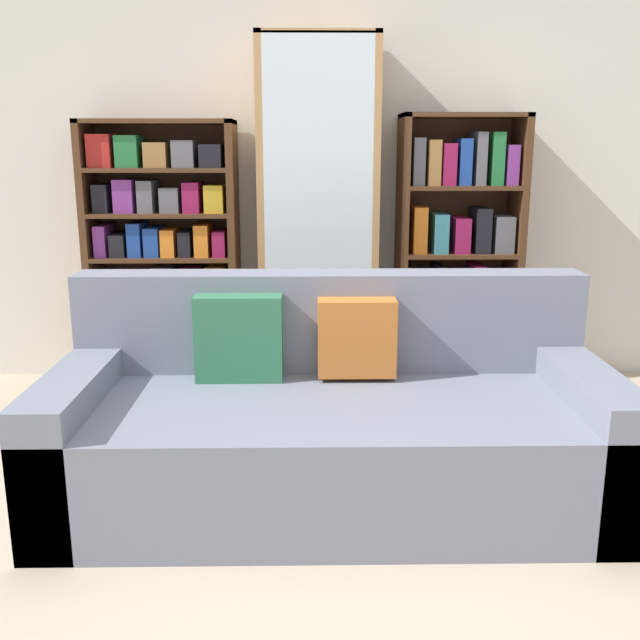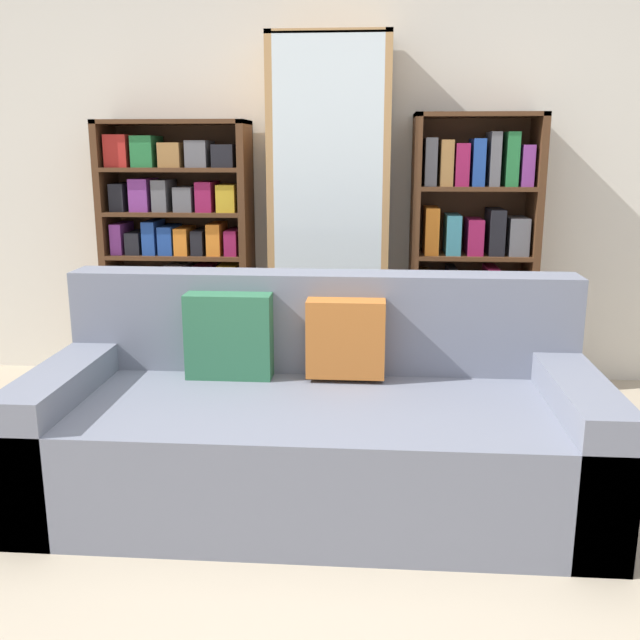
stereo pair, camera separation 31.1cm
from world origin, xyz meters
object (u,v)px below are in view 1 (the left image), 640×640
couch (331,424)px  bookshelf_right (458,258)px  bookshelf_left (164,260)px  display_cabinet (318,220)px  wine_bottle (447,378)px

couch → bookshelf_right: bookshelf_right is taller
bookshelf_left → bookshelf_right: (1.71, 0.00, 0.01)m
display_cabinet → bookshelf_left: bearing=179.0°
couch → bookshelf_left: (-0.92, 1.41, 0.45)m
display_cabinet → wine_bottle: bearing=-31.0°
display_cabinet → wine_bottle: (0.69, -0.42, -0.82)m
bookshelf_right → wine_bottle: (-0.12, -0.43, -0.59)m
bookshelf_left → bookshelf_right: bookshelf_right is taller
bookshelf_left → wine_bottle: bookshelf_left is taller
display_cabinet → bookshelf_right: (0.82, 0.02, -0.23)m
couch → bookshelf_left: bearing=123.2°
couch → display_cabinet: 1.55m
couch → display_cabinet: display_cabinet is taller
couch → wine_bottle: (0.66, 0.98, -0.13)m
bookshelf_left → wine_bottle: size_ratio=3.91×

